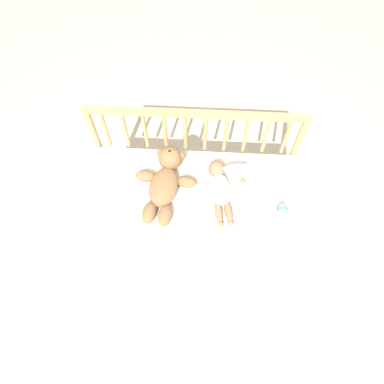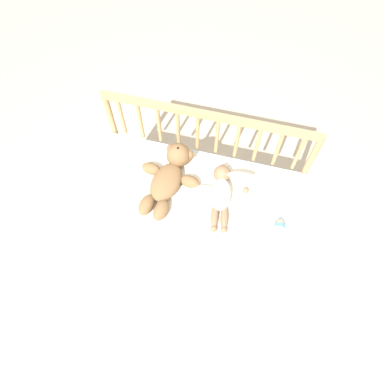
# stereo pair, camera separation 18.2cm
# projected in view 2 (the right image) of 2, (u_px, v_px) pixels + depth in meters

# --- Properties ---
(ground_plane) EXTENTS (12.00, 12.00, 0.00)m
(ground_plane) POSITION_uv_depth(u_px,v_px,m) (191.00, 233.00, 2.26)
(ground_plane) COLOR #C6B293
(crib_mattress) EXTENTS (1.20, 0.66, 0.46)m
(crib_mattress) POSITION_uv_depth(u_px,v_px,m) (191.00, 218.00, 2.06)
(crib_mattress) COLOR silver
(crib_mattress) RESTS_ON ground_plane
(crib_rail) EXTENTS (1.20, 0.04, 0.77)m
(crib_rail) POSITION_uv_depth(u_px,v_px,m) (207.00, 140.00, 1.95)
(crib_rail) COLOR tan
(crib_rail) RESTS_ON ground_plane
(blanket) EXTENTS (0.85, 0.54, 0.01)m
(blanket) POSITION_uv_depth(u_px,v_px,m) (192.00, 193.00, 1.88)
(blanket) COLOR silver
(blanket) RESTS_ON crib_mattress
(teddy_bear) EXTENTS (0.35, 0.48, 0.14)m
(teddy_bear) POSITION_uv_depth(u_px,v_px,m) (169.00, 175.00, 1.88)
(teddy_bear) COLOR olive
(teddy_bear) RESTS_ON crib_mattress
(baby) EXTENTS (0.32, 0.39, 0.11)m
(baby) POSITION_uv_depth(u_px,v_px,m) (221.00, 191.00, 1.84)
(baby) COLOR white
(baby) RESTS_ON crib_mattress
(baby_bottle) EXTENTS (0.06, 0.18, 0.06)m
(baby_bottle) POSITION_uv_depth(u_px,v_px,m) (278.00, 236.00, 1.73)
(baby_bottle) COLOR #F4E5CC
(baby_bottle) RESTS_ON crib_mattress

